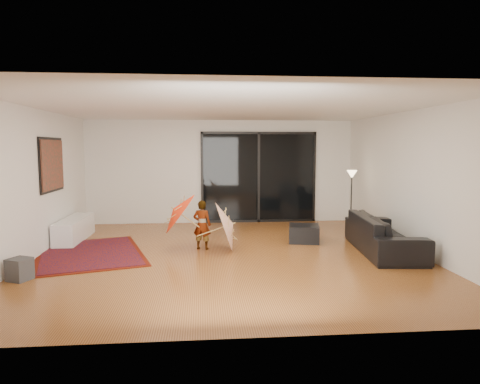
{
  "coord_description": "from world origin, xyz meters",
  "views": [
    {
      "loc": [
        -0.49,
        -7.78,
        2.0
      ],
      "look_at": [
        0.26,
        0.73,
        1.1
      ],
      "focal_mm": 32.0,
      "sensor_mm": 36.0,
      "label": 1
    }
  ],
  "objects": [
    {
      "name": "floor_lamp",
      "position": [
        3.1,
        2.22,
        1.14
      ],
      "size": [
        0.25,
        0.25,
        1.44
      ],
      "color": "black",
      "rests_on": "floor"
    },
    {
      "name": "wall_left",
      "position": [
        -3.5,
        0.0,
        1.35
      ],
      "size": [
        0.0,
        7.0,
        7.0
      ],
      "primitive_type": "plane",
      "rotation": [
        1.57,
        0.0,
        1.57
      ],
      "color": "silver",
      "rests_on": "floor"
    },
    {
      "name": "speaker",
      "position": [
        -3.25,
        -1.24,
        0.17
      ],
      "size": [
        0.39,
        0.39,
        0.34
      ],
      "primitive_type": "cube",
      "rotation": [
        0.0,
        0.0,
        -0.43
      ],
      "color": "#424244",
      "rests_on": "floor"
    },
    {
      "name": "ottoman",
      "position": [
        1.64,
        0.98,
        0.18
      ],
      "size": [
        0.74,
        0.74,
        0.35
      ],
      "primitive_type": "cube",
      "rotation": [
        0.0,
        0.0,
        -0.22
      ],
      "color": "black",
      "rests_on": "floor"
    },
    {
      "name": "parasol_orange",
      "position": [
        -1.06,
        0.45,
        0.73
      ],
      "size": [
        0.69,
        0.91,
        0.91
      ],
      "rotation": [
        0.0,
        -0.93,
        0.0
      ],
      "color": "red",
      "rests_on": "child"
    },
    {
      "name": "painting",
      "position": [
        -3.46,
        1.0,
        1.65
      ],
      "size": [
        0.04,
        1.28,
        1.08
      ],
      "color": "black",
      "rests_on": "wall_left"
    },
    {
      "name": "media_console",
      "position": [
        -3.25,
        1.56,
        0.24
      ],
      "size": [
        0.43,
        1.72,
        0.48
      ],
      "primitive_type": "cube",
      "rotation": [
        0.0,
        0.0,
        -0.0
      ],
      "color": "white",
      "rests_on": "floor"
    },
    {
      "name": "wall_front",
      "position": [
        0.0,
        -3.5,
        1.35
      ],
      "size": [
        7.0,
        0.0,
        7.0
      ],
      "primitive_type": "plane",
      "rotation": [
        -1.57,
        0.0,
        0.0
      ],
      "color": "silver",
      "rests_on": "floor"
    },
    {
      "name": "child",
      "position": [
        -0.51,
        0.5,
        0.48
      ],
      "size": [
        0.4,
        0.32,
        0.97
      ],
      "primitive_type": "imported",
      "rotation": [
        0.0,
        0.0,
        2.87
      ],
      "color": "#999999",
      "rests_on": "floor"
    },
    {
      "name": "wall_right",
      "position": [
        3.5,
        0.0,
        1.35
      ],
      "size": [
        0.0,
        7.0,
        7.0
      ],
      "primitive_type": "plane",
      "rotation": [
        1.57,
        0.0,
        -1.57
      ],
      "color": "silver",
      "rests_on": "floor"
    },
    {
      "name": "persian_rug",
      "position": [
        -2.62,
        0.31,
        0.01
      ],
      "size": [
        2.52,
        3.0,
        0.02
      ],
      "rotation": [
        0.0,
        0.0,
        0.3
      ],
      "color": "#541207",
      "rests_on": "floor"
    },
    {
      "name": "wall_back",
      "position": [
        0.0,
        3.5,
        1.35
      ],
      "size": [
        7.0,
        0.0,
        7.0
      ],
      "primitive_type": "plane",
      "rotation": [
        1.57,
        0.0,
        0.0
      ],
      "color": "silver",
      "rests_on": "floor"
    },
    {
      "name": "sliding_door",
      "position": [
        1.0,
        3.47,
        1.2
      ],
      "size": [
        3.06,
        0.07,
        2.4
      ],
      "color": "black",
      "rests_on": "wall_back"
    },
    {
      "name": "parasol_white",
      "position": [
        0.09,
        0.35,
        0.5
      ],
      "size": [
        0.53,
        0.99,
        1.0
      ],
      "rotation": [
        0.0,
        1.24,
        0.0
      ],
      "color": "white",
      "rests_on": "floor"
    },
    {
      "name": "sofa",
      "position": [
        2.95,
        -0.02,
        0.35
      ],
      "size": [
        1.18,
        2.47,
        0.7
      ],
      "primitive_type": "imported",
      "rotation": [
        0.0,
        0.0,
        1.46
      ],
      "color": "black",
      "rests_on": "floor"
    },
    {
      "name": "floor",
      "position": [
        0.0,
        0.0,
        0.0
      ],
      "size": [
        7.0,
        7.0,
        0.0
      ],
      "primitive_type": "plane",
      "color": "#975A29",
      "rests_on": "ground"
    },
    {
      "name": "ceiling",
      "position": [
        0.0,
        0.0,
        2.7
      ],
      "size": [
        7.0,
        7.0,
        0.0
      ],
      "primitive_type": "plane",
      "rotation": [
        3.14,
        0.0,
        0.0
      ],
      "color": "white",
      "rests_on": "wall_back"
    }
  ]
}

